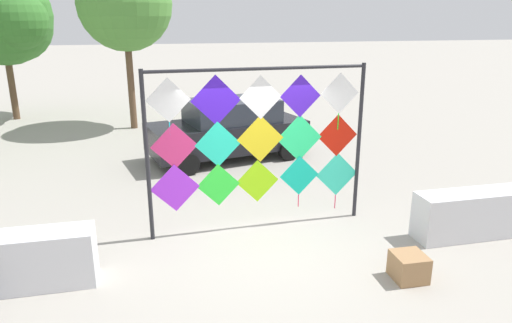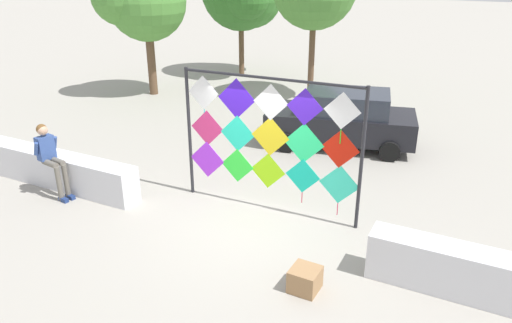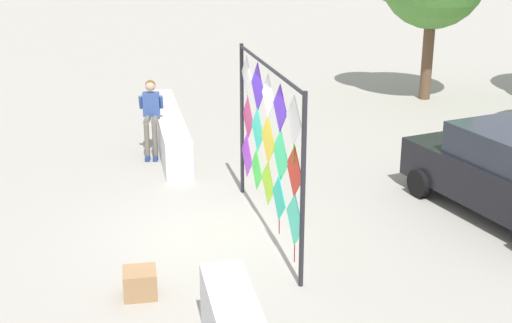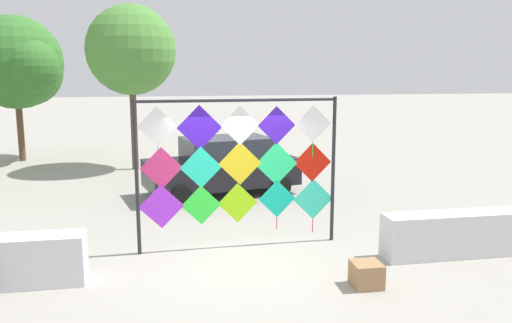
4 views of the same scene
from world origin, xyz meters
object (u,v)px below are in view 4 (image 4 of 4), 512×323
(kite_display_rack, at_px, (239,160))
(tree_palm_like, at_px, (132,48))
(parked_car, at_px, (223,166))
(tree_far_right, at_px, (19,65))
(cardboard_box_large, at_px, (366,274))

(kite_display_rack, height_order, tree_palm_like, tree_palm_like)
(parked_car, xyz_separation_m, tree_far_right, (-6.63, 6.68, 2.74))
(tree_far_right, bearing_deg, cardboard_box_large, -58.34)
(parked_car, relative_size, tree_far_right, 0.81)
(tree_palm_like, distance_m, tree_far_right, 4.76)
(parked_car, distance_m, tree_far_right, 9.80)
(parked_car, relative_size, cardboard_box_large, 9.38)
(tree_palm_like, xyz_separation_m, tree_far_right, (-4.14, 2.30, -0.52))
(parked_car, bearing_deg, kite_display_rack, -92.69)
(kite_display_rack, height_order, cardboard_box_large, kite_display_rack)
(kite_display_rack, relative_size, tree_palm_like, 0.68)
(parked_car, bearing_deg, tree_palm_like, 119.63)
(kite_display_rack, bearing_deg, cardboard_box_large, -52.36)
(kite_display_rack, height_order, tree_far_right, tree_far_right)
(parked_car, xyz_separation_m, cardboard_box_large, (1.48, -6.47, -0.60))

